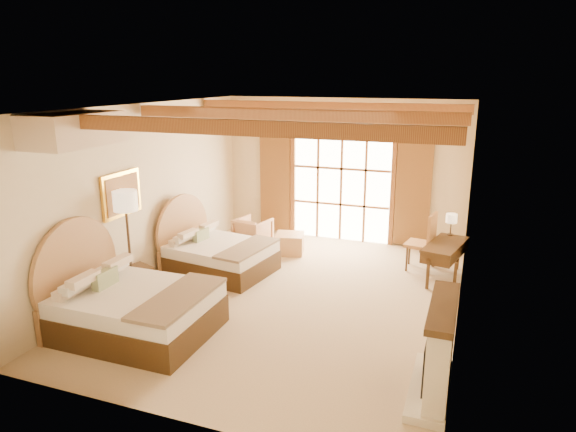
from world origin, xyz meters
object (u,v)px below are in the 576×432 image
at_px(bed_far, 214,252).
at_px(desk, 444,260).
at_px(armchair, 253,232).
at_px(bed_near, 127,304).
at_px(nightstand, 137,282).

distance_m(bed_far, desk, 4.35).
bearing_deg(desk, armchair, -174.75).
bearing_deg(bed_far, armchair, 95.11).
bearing_deg(bed_near, bed_far, 89.32).
distance_m(bed_near, nightstand, 1.25).
height_order(bed_near, armchair, bed_near).
relative_size(armchair, desk, 0.51).
relative_size(bed_near, armchair, 3.12).
bearing_deg(nightstand, bed_near, -39.04).
distance_m(bed_far, armchair, 1.66).
height_order(nightstand, armchair, armchair).
relative_size(bed_near, bed_far, 1.04).
xyz_separation_m(bed_near, bed_far, (0.03, 2.61, -0.06)).
xyz_separation_m(armchair, desk, (4.11, -0.54, 0.05)).
relative_size(bed_near, nightstand, 4.12).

